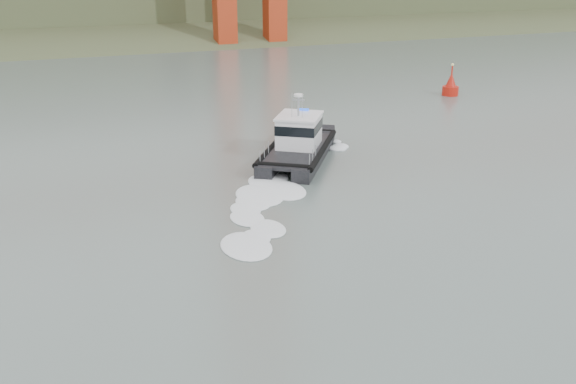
# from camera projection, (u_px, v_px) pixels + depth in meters

# --- Properties ---
(ground) EXTENTS (400.00, 400.00, 0.00)m
(ground) POSITION_uv_depth(u_px,v_px,m) (307.00, 301.00, 26.12)
(ground) COLOR #46534E
(ground) RESTS_ON ground
(patrol_boat) EXTENTS (8.31, 9.97, 4.69)m
(patrol_boat) POSITION_uv_depth(u_px,v_px,m) (298.00, 143.00, 43.70)
(patrol_boat) COLOR black
(patrol_boat) RESTS_ON ground
(nav_buoy) EXTENTS (1.61, 1.61, 3.36)m
(nav_buoy) POSITION_uv_depth(u_px,v_px,m) (451.00, 86.00, 63.67)
(nav_buoy) COLOR #AD170C
(nav_buoy) RESTS_ON ground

